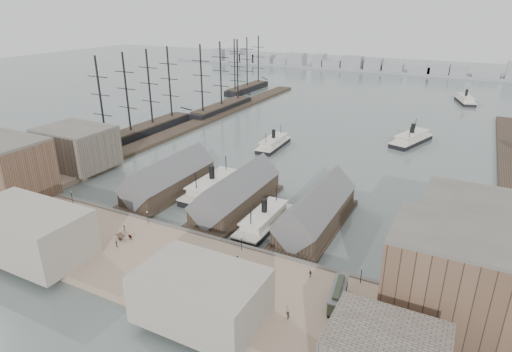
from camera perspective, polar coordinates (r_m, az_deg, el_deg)
The scene contains 40 objects.
ground at distance 121.85m, azimuth -6.52°, elevation -7.32°, with size 900.00×900.00×0.00m, color #515E5B.
quay at distance 107.82m, azimuth -12.50°, elevation -11.36°, with size 180.00×30.00×2.00m, color gray.
seawall at distance 117.59m, azimuth -7.95°, elevation -7.91°, with size 180.00×1.20×2.30m, color #59544C.
west_wharf at distance 234.80m, azimuth -7.01°, elevation 7.35°, with size 10.00×220.00×1.60m, color #2D231C.
ferry_shed_west at distance 146.23m, azimuth -11.49°, elevation -0.46°, with size 14.00×42.00×12.60m.
ferry_shed_center at distance 132.52m, azimuth -2.60°, elevation -2.43°, with size 14.00×42.00×12.60m.
ferry_shed_east at distance 122.84m, azimuth 8.04°, elevation -4.70°, with size 14.00×42.00×12.60m.
warehouse_west_front at distance 158.37m, azimuth -30.96°, elevation 0.96°, with size 32.00×18.00×18.00m, color brown.
warehouse_west_back at distance 175.25m, azimuth -22.78°, elevation 3.52°, with size 26.00×20.00×14.00m, color #60564C.
warehouse_east_front at distance 89.58m, azimuth 26.88°, elevation -12.98°, with size 30.00×18.00×19.00m, color brown.
warehouse_east_back at distance 114.27m, azimuth 28.18°, elevation -6.71°, with size 28.00×20.00×15.00m, color #60564C.
street_bldg_center at distance 86.39m, azimuth -7.31°, elevation -15.49°, with size 24.00×16.00×10.00m, color gray.
street_bldg_west at distance 117.95m, azimuth -28.02°, elevation -6.62°, with size 30.00×16.00×12.00m, color gray.
lamp_post_far_w at distance 143.55m, azimuth -23.39°, elevation -2.31°, with size 0.44×0.44×3.92m.
lamp_post_near_w at distance 123.18m, azimuth -14.28°, elevation -5.08°, with size 0.44×0.44×3.92m.
lamp_post_near_e at distance 107.44m, azimuth -1.94°, elevation -8.59°, with size 0.44×0.44×3.92m.
lamp_post_far_e at distance 98.54m, azimuth 13.88°, elevation -12.40°, with size 0.44×0.44×3.92m.
far_shore at distance 429.94m, azimuth 19.17°, elevation 13.36°, with size 500.00×40.00×15.72m.
ferry_docked_west at distance 144.56m, azimuth -5.84°, elevation -1.36°, with size 8.55×28.49×10.17m.
ferry_docked_east at distance 122.57m, azimuth 1.11°, elevation -5.85°, with size 7.65×25.50×9.11m.
ferry_open_near at distance 190.21m, azimuth 2.34°, elevation 4.40°, with size 8.17×24.63×8.71m.
ferry_open_mid at distance 208.32m, azimuth 20.01°, elevation 4.72°, with size 16.30×28.51×9.76m.
ferry_open_far at distance 310.39m, azimuth 26.13°, elevation 9.12°, with size 14.77×27.00×9.24m.
sailing_ship_near at distance 215.88m, azimuth -14.91°, elevation 6.06°, with size 9.70×66.85×39.90m.
sailing_ship_mid at distance 257.19m, azimuth -4.60°, elevation 9.19°, with size 9.73×56.23×40.01m.
sailing_ship_far at distance 319.94m, azimuth -1.18°, elevation 11.75°, with size 9.22×51.20×37.89m.
tram at distance 92.07m, azimuth 10.85°, elevation -15.43°, with size 4.20×11.05×3.83m.
horse_cart_left at distance 142.20m, azimuth -26.51°, elevation -3.93°, with size 4.62×1.53×1.56m.
horse_cart_center at distance 117.79m, azimuth -16.85°, elevation -7.74°, with size 4.98×2.56×1.59m.
horse_cart_right at distance 92.47m, azimuth -4.11°, elevation -15.72°, with size 4.79×3.67×1.68m.
pedestrian_0 at distance 148.19m, azimuth -25.50°, elevation -2.72°, with size 0.60×0.44×1.66m, color black.
pedestrian_1 at distance 138.05m, azimuth -28.04°, elevation -4.96°, with size 0.80×0.62×1.65m, color black.
pedestrian_2 at distance 122.17m, azimuth -17.18°, elevation -6.65°, with size 1.07×0.61×1.65m, color black.
pedestrian_3 at distance 115.17m, azimuth -18.11°, elevation -8.59°, with size 1.02×0.42×1.73m, color black.
pedestrian_4 at distance 106.51m, azimuth -10.40°, elevation -10.46°, with size 0.81×0.53×1.66m, color black.
pedestrian_5 at distance 105.22m, azimuth -9.71°, elevation -10.86°, with size 0.59×0.43×1.61m, color black.
pedestrian_6 at distance 103.66m, azimuth -2.48°, elevation -11.01°, with size 0.88×0.69×1.82m, color black.
pedestrian_7 at distance 87.91m, azimuth 4.26°, elevation -18.05°, with size 1.09×0.62×1.68m, color black.
pedestrian_8 at distance 99.64m, azimuth 7.25°, elevation -12.78°, with size 0.93×0.39×1.59m, color black.
pedestrian_9 at distance 85.96m, azimuth 21.35°, elevation -20.87°, with size 0.87×0.56×1.77m, color black.
Camera 1 is at (60.53, -87.61, 59.23)m, focal length 30.00 mm.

